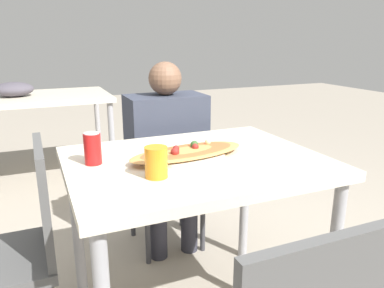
# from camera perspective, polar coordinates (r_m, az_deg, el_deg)

# --- Properties ---
(dining_table) EXTENTS (1.03, 0.80, 0.77)m
(dining_table) POSITION_cam_1_polar(r_m,az_deg,el_deg) (1.56, 0.52, -5.30)
(dining_table) COLOR beige
(dining_table) RESTS_ON ground_plane
(chair_far_seated) EXTENTS (0.40, 0.40, 0.87)m
(chair_far_seated) POSITION_cam_1_polar(r_m,az_deg,el_deg) (2.30, -4.69, -3.29)
(chair_far_seated) COLOR #4C4C4C
(chair_far_seated) RESTS_ON ground_plane
(chair_side_left) EXTENTS (0.40, 0.40, 0.87)m
(chair_side_left) POSITION_cam_1_polar(r_m,az_deg,el_deg) (1.61, -25.18, -13.71)
(chair_side_left) COLOR #4C4C4C
(chair_side_left) RESTS_ON ground_plane
(person_seated) EXTENTS (0.44, 0.28, 1.12)m
(person_seated) POSITION_cam_1_polar(r_m,az_deg,el_deg) (2.14, -3.81, 0.12)
(person_seated) COLOR #2D2D38
(person_seated) RESTS_ON ground_plane
(pizza_main) EXTENTS (0.53, 0.31, 0.06)m
(pizza_main) POSITION_cam_1_polar(r_m,az_deg,el_deg) (1.53, -0.64, -1.36)
(pizza_main) COLOR white
(pizza_main) RESTS_ON dining_table
(soda_can) EXTENTS (0.07, 0.07, 0.12)m
(soda_can) POSITION_cam_1_polar(r_m,az_deg,el_deg) (1.50, -14.91, -0.67)
(soda_can) COLOR red
(soda_can) RESTS_ON dining_table
(drink_glass) EXTENTS (0.08, 0.08, 0.11)m
(drink_glass) POSITION_cam_1_polar(r_m,az_deg,el_deg) (1.32, -5.48, -2.78)
(drink_glass) COLOR orange
(drink_glass) RESTS_ON dining_table
(background_table) EXTENTS (1.10, 0.80, 0.89)m
(background_table) POSITION_cam_1_polar(r_m,az_deg,el_deg) (3.48, -22.38, 5.90)
(background_table) COLOR beige
(background_table) RESTS_ON ground_plane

